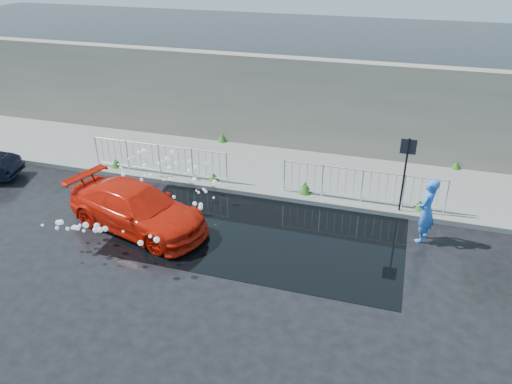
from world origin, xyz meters
TOP-DOWN VIEW (x-y plane):
  - ground at (0.00, 0.00)m, footprint 90.00×90.00m
  - pavement at (0.00, 5.00)m, footprint 30.00×4.00m
  - curb at (0.00, 3.00)m, footprint 30.00×0.25m
  - retaining_wall at (0.00, 7.20)m, footprint 30.00×0.60m
  - puddle at (0.50, 1.00)m, footprint 8.00×5.00m
  - sign_post at (4.20, 3.10)m, footprint 0.45×0.06m
  - railing_left at (-4.00, 3.35)m, footprint 5.05×0.05m
  - railing_right at (3.00, 3.35)m, footprint 5.05×0.05m
  - weeds at (-0.20, 4.47)m, footprint 12.17×3.93m
  - water_spray at (-3.22, 0.95)m, footprint 3.61×5.36m
  - red_car at (-3.04, 0.06)m, footprint 4.76×2.90m
  - person at (4.89, 1.83)m, footprint 0.67×0.81m

SIDE VIEW (x-z plane):
  - ground at x=0.00m, z-range 0.00..0.00m
  - puddle at x=0.50m, z-range 0.00..0.01m
  - pavement at x=0.00m, z-range 0.00..0.15m
  - curb at x=0.00m, z-range 0.00..0.16m
  - weeds at x=-0.20m, z-range 0.11..0.51m
  - red_car at x=-3.04m, z-range 0.00..1.29m
  - water_spray at x=-3.22m, z-range 0.16..1.27m
  - railing_left at x=-4.00m, z-range 0.19..1.29m
  - railing_right at x=3.00m, z-range 0.19..1.29m
  - person at x=4.89m, z-range 0.00..1.89m
  - sign_post at x=4.20m, z-range 0.47..2.97m
  - retaining_wall at x=0.00m, z-range 0.15..3.65m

